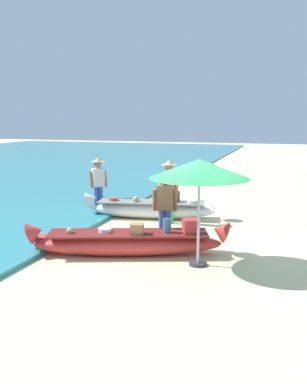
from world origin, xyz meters
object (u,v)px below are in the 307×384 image
boat_white_midground (152,208)px  person_vendor_assistant (98,181)px  person_vendor_hatted (169,187)px  boat_red_foreground (129,242)px  patio_umbrella_large (199,170)px  cooler_box (50,244)px  person_tourist_customer (165,207)px

boat_white_midground → person_vendor_assistant: bearing=171.8°
boat_white_midground → person_vendor_assistant: person_vendor_assistant is taller
person_vendor_hatted → person_vendor_assistant: bearing=163.0°
boat_red_foreground → boat_white_midground: size_ratio=1.07×
boat_white_midground → patio_umbrella_large: (2.17, -3.74, 1.63)m
boat_white_midground → boat_red_foreground: bearing=-79.8°
boat_white_midground → cooler_box: size_ratio=8.20×
person_tourist_customer → cooler_box: size_ratio=3.43×
person_tourist_customer → person_vendor_assistant: size_ratio=0.98×
person_tourist_customer → patio_umbrella_large: bearing=-43.6°
person_vendor_hatted → patio_umbrella_large: patio_umbrella_large is taller
person_vendor_hatted → cooler_box: size_ratio=3.62×
cooler_box → person_vendor_assistant: bearing=90.3°
boat_red_foreground → boat_white_midground: 3.56m
person_vendor_hatted → person_vendor_assistant: person_vendor_hatted is taller
cooler_box → boat_white_midground: bearing=64.8°
person_vendor_hatted → patio_umbrella_large: bearing=-65.1°
patio_umbrella_large → person_tourist_customer: bearing=136.4°
person_vendor_hatted → cooler_box: (-1.75, -3.34, -0.84)m
person_vendor_assistant → patio_umbrella_large: size_ratio=0.80×
boat_red_foreground → cooler_box: bearing=-169.6°
boat_white_midground → person_vendor_assistant: (-1.78, 0.26, 0.69)m
person_vendor_assistant → patio_umbrella_large: 5.70m
boat_red_foreground → boat_white_midground: (-0.63, 3.51, -0.00)m
boat_white_midground → patio_umbrella_large: size_ratio=1.88×
person_vendor_hatted → person_tourist_customer: (0.57, -2.36, -0.08)m
patio_umbrella_large → cooler_box: size_ratio=4.37×
person_tourist_customer → cooler_box: person_tourist_customer is taller
person_vendor_hatted → patio_umbrella_large: size_ratio=0.83×
boat_red_foreground → patio_umbrella_large: size_ratio=2.00×
person_tourist_customer → patio_umbrella_large: patio_umbrella_large is taller
boat_white_midground → patio_umbrella_large: 4.62m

